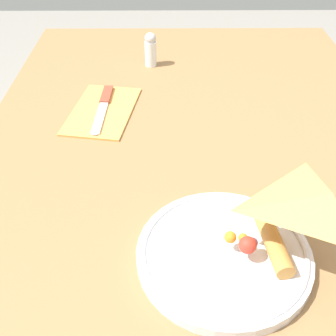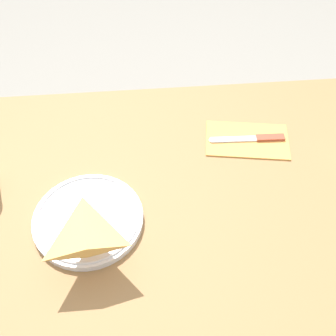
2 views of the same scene
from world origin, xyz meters
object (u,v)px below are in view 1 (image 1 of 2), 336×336
object	(u,v)px
plate_pizza	(226,252)
dining_table	(196,206)
napkin_folded	(103,111)
salt_shaker	(151,49)
butter_knife	(103,106)

from	to	relation	value
plate_pizza	dining_table	bearing A→B (deg)	-173.39
napkin_folded	salt_shaker	distance (m)	0.24
napkin_folded	salt_shaker	size ratio (longest dim) A/B	2.70
dining_table	napkin_folded	xyz separation A→B (m)	(-0.18, -0.18, 0.09)
salt_shaker	napkin_folded	bearing A→B (deg)	-23.16
plate_pizza	napkin_folded	distance (m)	0.43
butter_knife	dining_table	bearing A→B (deg)	46.00
butter_knife	salt_shaker	distance (m)	0.23
dining_table	plate_pizza	size ratio (longest dim) A/B	5.63
plate_pizza	napkin_folded	xyz separation A→B (m)	(-0.38, -0.21, -0.01)
dining_table	salt_shaker	xyz separation A→B (m)	(-0.40, -0.09, 0.13)
plate_pizza	butter_knife	size ratio (longest dim) A/B	1.23
napkin_folded	butter_knife	bearing A→B (deg)	177.73
napkin_folded	butter_knife	distance (m)	0.01
plate_pizza	salt_shaker	world-z (taller)	salt_shaker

